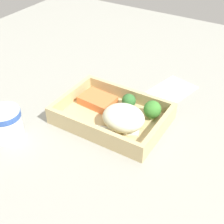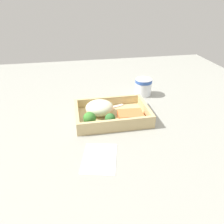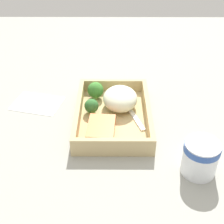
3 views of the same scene
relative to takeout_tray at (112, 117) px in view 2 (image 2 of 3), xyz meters
The scene contains 10 objects.
ground_plane 1.60cm from the takeout_tray, ahead, with size 160.00×160.00×2.00cm, color gray.
takeout_tray is the anchor object (origin of this frame).
tray_rim 2.34cm from the takeout_tray, ahead, with size 27.25×19.16×3.48cm.
salmon_fillet 7.16cm from the takeout_tray, 155.57° to the left, with size 9.16×6.51×2.21cm, color orange.
mashed_potatoes 5.87cm from the takeout_tray, 23.27° to the right, with size 10.57×9.22×5.54cm, color beige.
broccoli_floret_1 10.62cm from the takeout_tray, 29.07° to the left, with size 4.49×4.49×4.91cm.
broccoli_floret_2 6.52cm from the takeout_tray, 73.29° to the left, with size 3.74×3.74×4.09cm.
fork 5.26cm from the takeout_tray, 61.15° to the right, with size 15.48×6.68×0.44cm.
paper_cup 25.91cm from the takeout_tray, 134.59° to the right, with size 7.57×7.57×7.84cm.
receipt_slip 22.90cm from the takeout_tray, 70.26° to the left, with size 9.63×13.34×0.24cm, color white.
Camera 2 is at (13.18, 70.08, 42.91)cm, focal length 35.00 mm.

